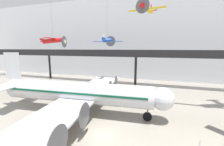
{
  "coord_description": "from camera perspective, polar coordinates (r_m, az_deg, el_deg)",
  "views": [
    {
      "loc": [
        6.53,
        -15.8,
        10.6
      ],
      "look_at": [
        -0.4,
        5.97,
        6.74
      ],
      "focal_mm": 24.0,
      "sensor_mm": 36.0,
      "label": 1
    }
  ],
  "objects": [
    {
      "name": "suspended_plane_yellow_lowwing",
      "position": [
        33.76,
        13.24,
        22.98
      ],
      "size": [
        7.72,
        6.4,
        5.44
      ],
      "rotation": [
        0.0,
        0.0,
        4.49
      ],
      "color": "yellow"
    },
    {
      "name": "hangar_back_wall",
      "position": [
        52.68,
        10.79,
        12.86
      ],
      "size": [
        140.0,
        3.0,
        27.52
      ],
      "color": "silver",
      "rests_on": "ground"
    },
    {
      "name": "suspended_plane_red_highwing",
      "position": [
        36.88,
        -21.54,
        11.48
      ],
      "size": [
        5.96,
        7.24,
        11.51
      ],
      "rotation": [
        0.0,
        0.0,
        0.17
      ],
      "color": "red"
    },
    {
      "name": "suspended_plane_blue_trainer",
      "position": [
        37.48,
        -1.77,
        12.38
      ],
      "size": [
        7.41,
        6.05,
        11.21
      ],
      "rotation": [
        0.0,
        0.0,
        1.61
      ],
      "color": "#1E4CAD"
    },
    {
      "name": "mezzanine_walkway",
      "position": [
        42.76,
        8.92,
        6.53
      ],
      "size": [
        110.0,
        3.2,
        10.07
      ],
      "color": "black",
      "rests_on": "ground"
    },
    {
      "name": "airliner_silver_main",
      "position": [
        25.0,
        -13.7,
        -7.3
      ],
      "size": [
        30.49,
        34.6,
        9.82
      ],
      "rotation": [
        0.0,
        0.0,
        0.07
      ],
      "color": "silver",
      "rests_on": "ground"
    },
    {
      "name": "ground_plane",
      "position": [
        20.11,
        -4.4,
        -22.25
      ],
      "size": [
        260.0,
        260.0,
        0.0
      ],
      "primitive_type": "plane",
      "color": "gray"
    }
  ]
}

